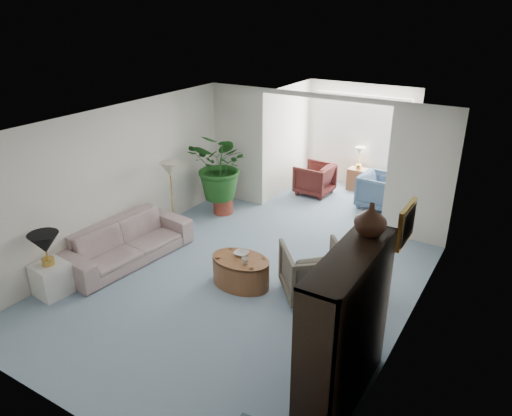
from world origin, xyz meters
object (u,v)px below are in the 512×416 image
Objects in this scene: coffee_bowl at (241,254)px; sunroom_table at (357,179)px; coffee_table at (241,271)px; sunroom_chair_blue at (379,191)px; sunroom_chair_maroon at (314,179)px; end_table at (51,279)px; sofa at (127,242)px; entertainment_cabinet at (345,330)px; plant_pot at (223,206)px; coffee_cup at (245,261)px; table_lamp at (44,243)px; framed_picture at (407,225)px; side_table_dark at (365,281)px; cabinet_urn at (371,219)px; floor_lamp at (170,169)px; wingback_chair at (313,271)px.

coffee_bowl is 4.76m from sunroom_table.
sunroom_chair_blue reaches higher than coffee_table.
sunroom_chair_maroon reaches higher than coffee_bowl.
sunroom_chair_maroon is at bearing 98.73° from coffee_bowl.
sofa is at bearing 81.57° from end_table.
plant_pot is (-4.01, 3.50, -0.74)m from entertainment_cabinet.
plant_pot is at bearing 131.39° from coffee_cup.
table_lamp reaches higher than coffee_cup.
framed_picture reaches higher than side_table_dark.
cabinet_urn reaches higher than framed_picture.
table_lamp is 2.89m from coffee_table.
coffee_cup reaches higher than plant_pot.
table_lamp is 0.74× the size of side_table_dark.
end_table is at bearing -150.41° from side_table_dark.
sofa is 2.23m from coffee_cup.
entertainment_cabinet reaches higher than floor_lamp.
coffee_bowl is at bearing -164.52° from side_table_dark.
coffee_cup is 0.14× the size of sunroom_chair_maroon.
end_table is (-0.20, -1.35, -0.08)m from sofa.
table_lamp is at bearing 177.67° from sofa.
coffee_bowl is 0.43× the size of sunroom_table.
table_lamp reaches higher than coffee_bowl.
sunroom_table is at bearing 60.98° from floor_lamp.
coffee_cup is at bearing -48.61° from plant_pot.
sunroom_table is at bearing 47.36° from sunroom_chair_blue.
cabinet_urn reaches higher than side_table_dark.
coffee_table is at bearing -23.31° from floor_lamp.
coffee_table is (-2.43, 0.20, -1.47)m from framed_picture.
floor_lamp is 4.43m from sunroom_chair_blue.
coffee_cup is 0.21× the size of sunroom_table.
sunroom_chair_maroon is at bearing 65.76° from floor_lamp.
end_table is 2.85m from coffee_bowl.
wingback_chair is 2.21× the size of plant_pot.
wingback_chair is 2.09m from entertainment_cabinet.
framed_picture is 0.99× the size of end_table.
wingback_chair is 3.80m from sunroom_chair_blue.
coffee_cup is 4.26m from sunroom_chair_blue.
sunroom_table is (-2.12, 5.73, -1.72)m from cabinet_urn.
sofa is 5.30m from sunroom_chair_blue.
side_table_dark is at bearing -22.99° from plant_pot.
sunroom_table is (-2.12, 6.23, -0.64)m from entertainment_cabinet.
side_table_dark is 0.33× the size of entertainment_cabinet.
sunroom_chair_maroon reaches higher than sunroom_table.
sunroom_chair_blue is (-0.94, 3.49, 0.07)m from side_table_dark.
coffee_bowl is at bearing 173.14° from framed_picture.
cabinet_urn reaches higher than coffee_table.
coffee_cup is at bearing -16.94° from wingback_chair.
framed_picture is 0.22× the size of sofa.
sunroom_table is at bearing 70.22° from end_table.
sofa is 1.46m from table_lamp.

